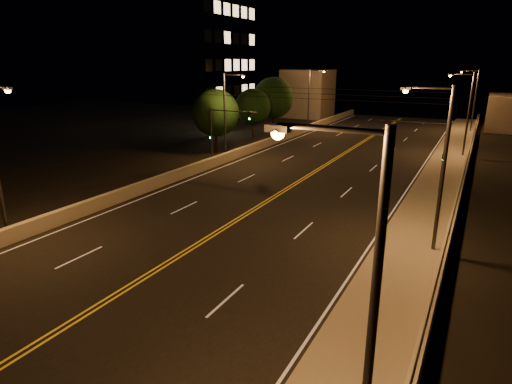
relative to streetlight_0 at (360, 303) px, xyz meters
The scene contains 22 objects.
road 19.89m from the streetlight_0, 126.77° to the left, with size 18.00×120.00×0.02m, color black.
sidewalk 16.19m from the streetlight_0, 92.64° to the left, with size 3.60×120.00×0.30m, color gray.
curb 16.40m from the streetlight_0, 99.51° to the left, with size 0.14×120.00×0.15m, color gray.
parapet_wall 16.02m from the streetlight_0, 86.51° to the left, with size 0.30×120.00×1.00m, color #A7A28B.
jersey_barrier 26.46m from the streetlight_0, 143.76° to the left, with size 0.45×120.00×0.93m, color #A7A28B.
distant_building_right 67.10m from the streetlight_0, 85.73° to the left, with size 6.00×10.00×5.11m, color gray.
distant_building_left 73.09m from the streetlight_0, 112.11° to the left, with size 8.00×8.00×8.47m, color gray.
parapet_rail 15.88m from the streetlight_0, 86.51° to the left, with size 0.06×0.06×120.00m, color black.
lane_markings 19.83m from the streetlight_0, 126.90° to the left, with size 17.32×116.00×0.00m.
streetlight_0 is the anchor object (origin of this frame).
streetlight_1 15.05m from the streetlight_0, 90.00° to the left, with size 2.55×0.28×8.77m.
streetlight_2 42.00m from the streetlight_0, 90.00° to the left, with size 2.55×0.28×8.77m.
streetlight_3 60.77m from the streetlight_0, 90.00° to the left, with size 2.55×0.28×8.77m.
streetlight_5 36.54m from the streetlight_0, 125.89° to the left, with size 2.55×0.28×8.77m.
streetlight_6 57.37m from the streetlight_0, 111.92° to the left, with size 2.55×0.28×8.77m.
traffic_signal_right 26.54m from the streetlight_0, 93.38° to the left, with size 5.11×0.31×5.66m.
traffic_signal_left 33.35m from the streetlight_0, 127.45° to the left, with size 5.11×0.31×5.66m.
overhead_wires 27.53m from the streetlight_0, 114.81° to the left, with size 22.00×0.03×0.83m.
building_tower 65.18m from the streetlight_0, 132.46° to the left, with size 24.00×15.00×31.00m.
tree_0 40.33m from the streetlight_0, 127.30° to the left, with size 5.19×5.19×7.03m.
tree_1 50.33m from the streetlight_0, 120.83° to the left, with size 4.77×4.77×6.47m.
tree_2 53.95m from the streetlight_0, 117.60° to the left, with size 5.76×5.76×7.81m.
Camera 1 is at (13.23, -3.21, 9.83)m, focal length 30.00 mm.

